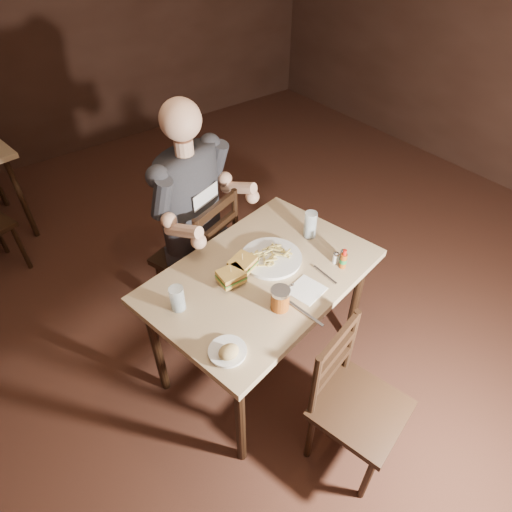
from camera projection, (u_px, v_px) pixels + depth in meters
room_shell at (303, 158)px, 1.78m from camera, size 7.00×7.00×7.00m
main_table at (262, 285)px, 2.23m from camera, size 1.29×0.98×0.77m
chair_far at (196, 255)px, 2.73m from camera, size 0.56×0.59×0.94m
chair_near at (361, 409)px, 1.99m from camera, size 0.48×0.51×0.84m
diner at (194, 189)px, 2.37m from camera, size 0.69×0.62×1.00m
dinner_plate at (271, 259)px, 2.24m from camera, size 0.37×0.37×0.02m
sandwich_left at (231, 273)px, 2.07m from camera, size 0.13×0.11×0.10m
sandwich_right at (242, 261)px, 2.14m from camera, size 0.15×0.14×0.11m
fries_pile at (269, 254)px, 2.23m from camera, size 0.28×0.22×0.04m
ketchup_dollop at (256, 258)px, 2.22m from camera, size 0.05×0.05×0.01m
glass_left at (177, 298)px, 1.95m from camera, size 0.08×0.08×0.13m
glass_right at (310, 225)px, 2.34m from camera, size 0.08×0.08×0.16m
hot_sauce at (344, 259)px, 2.17m from camera, size 0.04×0.04×0.11m
salt_shaker at (336, 258)px, 2.21m from camera, size 0.04×0.04×0.06m
pepper_shaker at (343, 255)px, 2.23m from camera, size 0.04×0.04×0.06m
syrup_dispenser at (280, 299)px, 1.96m from camera, size 0.11×0.11×0.12m
napkin at (306, 290)px, 2.08m from camera, size 0.19×0.18×0.00m
knife at (305, 313)px, 1.96m from camera, size 0.04×0.22×0.01m
fork at (325, 275)px, 2.15m from camera, size 0.01×0.16×0.01m
side_plate at (228, 352)px, 1.80m from camera, size 0.19×0.19×0.01m
bread_roll at (229, 352)px, 1.76m from camera, size 0.10×0.09×0.05m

